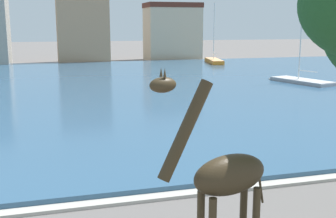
{
  "coord_description": "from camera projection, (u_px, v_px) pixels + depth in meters",
  "views": [
    {
      "loc": [
        -6.19,
        -6.36,
        5.77
      ],
      "look_at": [
        -1.29,
        10.95,
        2.2
      ],
      "focal_mm": 45.39,
      "sensor_mm": 36.0,
      "label": 1
    }
  ],
  "objects": [
    {
      "name": "sailboat_orange",
      "position": [
        213.0,
        61.0,
        62.72
      ],
      "size": [
        3.11,
        8.25,
        8.98
      ],
      "color": "orange",
      "rests_on": "ground"
    },
    {
      "name": "harbor_water",
      "position": [
        118.0,
        86.0,
        39.8
      ],
      "size": [
        86.38,
        51.88,
        0.3
      ],
      "primitive_type": "cube",
      "color": "#2D5170",
      "rests_on": "ground"
    },
    {
      "name": "townhouse_tall_gabled",
      "position": [
        172.0,
        32.0,
        70.45
      ],
      "size": [
        8.92,
        5.87,
        9.32
      ],
      "color": "#C6B293",
      "rests_on": "ground"
    },
    {
      "name": "sailboat_grey",
      "position": [
        297.0,
        81.0,
        41.27
      ],
      "size": [
        3.9,
        7.6,
        8.98
      ],
      "color": "#939399",
      "rests_on": "ground"
    },
    {
      "name": "quay_edge_coping",
      "position": [
        235.0,
        188.0,
        15.1
      ],
      "size": [
        86.38,
        0.5,
        0.12
      ],
      "primitive_type": "cube",
      "color": "#ADA89E",
      "rests_on": "ground"
    },
    {
      "name": "townhouse_end_terrace",
      "position": [
        82.0,
        27.0,
        65.09
      ],
      "size": [
        7.82,
        5.89,
        10.76
      ],
      "color": "tan",
      "rests_on": "ground"
    },
    {
      "name": "giraffe_statue",
      "position": [
        224.0,
        180.0,
        8.96
      ],
      "size": [
        2.83,
        1.1,
        4.99
      ],
      "color": "#382B19",
      "rests_on": "ground"
    }
  ]
}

